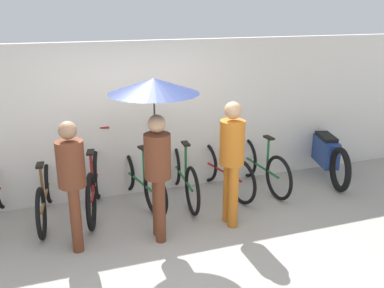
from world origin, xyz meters
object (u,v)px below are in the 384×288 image
Objects in this scene: pedestrian_leading at (72,177)px; motorcycle at (325,152)px; pedestrian_center at (155,112)px; pedestrian_trailing at (232,155)px; parked_bicycle_4 at (183,175)px; parked_bicycle_2 at (94,186)px; parked_bicycle_1 at (45,194)px; parked_bicycle_6 at (261,166)px; parked_bicycle_5 at (222,170)px; parked_bicycle_3 at (139,180)px.

motorcycle is at bearing 15.25° from pedestrian_leading.
pedestrian_trailing is at bearing 2.46° from pedestrian_center.
pedestrian_leading is (-1.63, -0.92, 0.55)m from parked_bicycle_4.
pedestrian_trailing is (1.65, -0.95, 0.58)m from parked_bicycle_2.
pedestrian_leading is at bearing 119.26° from motorcycle.
parked_bicycle_1 reaches higher than motorcycle.
parked_bicycle_6 is 1.06× the size of pedestrian_leading.
parked_bicycle_2 is 1.04× the size of parked_bicycle_5.
parked_bicycle_5 is 0.99× the size of pedestrian_trailing.
pedestrian_leading reaches higher than parked_bicycle_2.
parked_bicycle_4 is 2.58m from motorcycle.
parked_bicycle_1 is 0.96× the size of parked_bicycle_4.
pedestrian_leading is (-0.98, -0.97, 0.55)m from parked_bicycle_3.
pedestrian_center is (1.32, -0.93, 1.25)m from parked_bicycle_1.
parked_bicycle_1 is 1.96m from parked_bicycle_4.
parked_bicycle_6 is (3.27, -0.02, 0.01)m from parked_bicycle_1.
parked_bicycle_5 is at bearing 82.82° from parked_bicycle_6.
parked_bicycle_1 is 0.86× the size of pedestrian_center.
parked_bicycle_6 is at bearing -83.76° from parked_bicycle_1.
parked_bicycle_3 is at bearing 89.69° from parked_bicycle_4.
parked_bicycle_5 is 1.93m from motorcycle.
parked_bicycle_1 is 0.86× the size of motorcycle.
pedestrian_center is 1.20× the size of pedestrian_trailing.
pedestrian_center reaches higher than parked_bicycle_5.
parked_bicycle_6 is (0.65, -0.05, 0.00)m from parked_bicycle_5.
parked_bicycle_1 is 4.54m from motorcycle.
parked_bicycle_2 is at bearing 87.03° from parked_bicycle_6.
parked_bicycle_3 is (0.65, 0.09, -0.03)m from parked_bicycle_2.
pedestrian_leading is 1.21m from pedestrian_center.
pedestrian_leading is at bearing 123.61° from parked_bicycle_4.
pedestrian_center is at bearing -118.53° from parked_bicycle_1.
parked_bicycle_5 is (2.61, 0.02, 0.01)m from parked_bicycle_1.
parked_bicycle_6 is at bearing 46.26° from pedestrian_trailing.
pedestrian_center is (-1.29, -0.95, 1.24)m from parked_bicycle_5.
parked_bicycle_3 is 1.96m from parked_bicycle_6.
parked_bicycle_4 is at bearing 80.32° from parked_bicycle_5.
parked_bicycle_6 is at bearing -104.14° from parked_bicycle_3.
parked_bicycle_6 is at bearing 18.89° from pedestrian_leading.
parked_bicycle_4 is 1.96m from pedestrian_leading.
pedestrian_trailing is 0.83× the size of motorcycle.
parked_bicycle_5 reaches higher than parked_bicycle_6.
pedestrian_center reaches higher than parked_bicycle_1.
parked_bicycle_1 is at bearing 94.34° from parked_bicycle_4.
parked_bicycle_6 is at bearing -105.20° from parked_bicycle_5.
parked_bicycle_3 is 1.09× the size of pedestrian_leading.
motorcycle is at bearing -99.61° from parked_bicycle_5.
parked_bicycle_5 is at bearing -76.45° from parked_bicycle_2.
pedestrian_leading reaches higher than parked_bicycle_1.
parked_bicycle_5 is 1.04× the size of pedestrian_leading.
parked_bicycle_2 is 0.99× the size of parked_bicycle_3.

